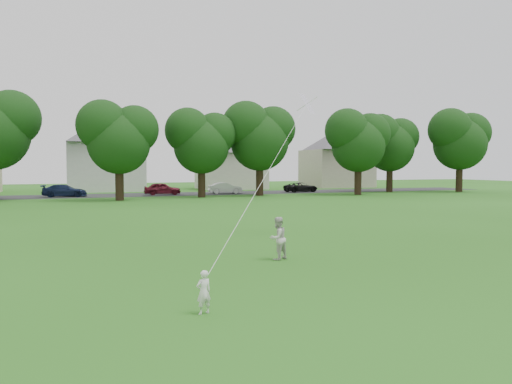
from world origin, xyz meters
name	(u,v)px	position (x,y,z in m)	size (l,w,h in m)	color
ground	(266,291)	(0.00, 0.00, 0.00)	(160.00, 160.00, 0.00)	#235B15
street	(113,195)	(0.00, 42.00, 0.01)	(90.00, 7.00, 0.01)	#2D2D30
toddler	(204,292)	(-1.87, -1.24, 0.45)	(0.33, 0.22, 0.91)	white
older_boy	(278,238)	(1.89, 3.66, 0.70)	(0.68, 0.53, 1.39)	beige
kite	(274,161)	(1.79, 3.72, 3.20)	(4.23, 5.52, 13.35)	silver
tree_row	(150,130)	(2.95, 36.01, 6.33)	(81.84, 9.52, 10.38)	black
parked_cars	(81,191)	(-3.11, 41.00, 0.60)	(53.85, 2.28, 1.29)	black
house_row	(97,151)	(-0.93, 52.00, 4.88)	(76.78, 13.09, 10.51)	silver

